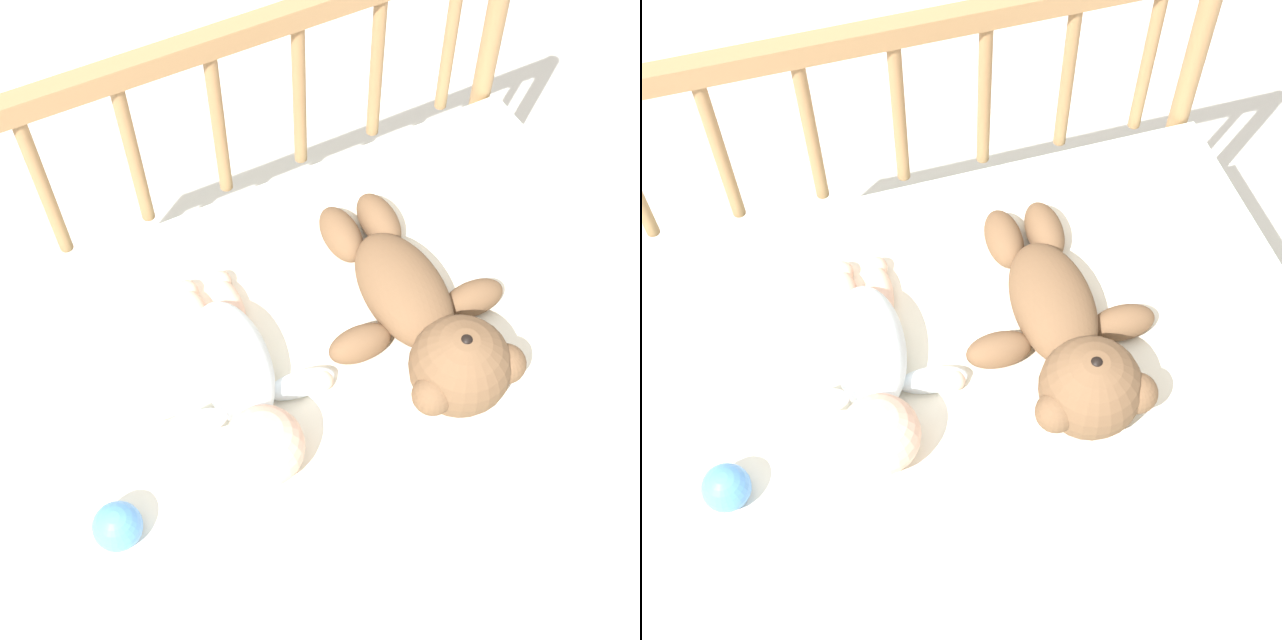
# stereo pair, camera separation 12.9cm
# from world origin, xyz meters

# --- Properties ---
(ground_plane) EXTENTS (12.00, 12.00, 0.00)m
(ground_plane) POSITION_xyz_m (0.00, 0.00, 0.00)
(ground_plane) COLOR silver
(crib_mattress) EXTENTS (1.06, 0.65, 0.43)m
(crib_mattress) POSITION_xyz_m (0.00, 0.00, 0.21)
(crib_mattress) COLOR silver
(crib_mattress) RESTS_ON ground_plane
(crib_rail) EXTENTS (1.06, 0.04, 0.75)m
(crib_rail) POSITION_xyz_m (0.00, 0.35, 0.52)
(crib_rail) COLOR #997047
(crib_rail) RESTS_ON ground_plane
(blanket) EXTENTS (0.79, 0.54, 0.01)m
(blanket) POSITION_xyz_m (0.02, 0.00, 0.43)
(blanket) COLOR silver
(blanket) RESTS_ON crib_mattress
(teddy_bear) EXTENTS (0.29, 0.44, 0.15)m
(teddy_bear) POSITION_xyz_m (0.14, -0.07, 0.48)
(teddy_bear) COLOR brown
(teddy_bear) RESTS_ON crib_mattress
(baby) EXTENTS (0.28, 0.38, 0.11)m
(baby) POSITION_xyz_m (-0.14, -0.04, 0.47)
(baby) COLOR white
(baby) RESTS_ON crib_mattress
(toy_ball) EXTENTS (0.07, 0.07, 0.07)m
(toy_ball) POSITION_xyz_m (-0.37, -0.15, 0.46)
(toy_ball) COLOR #4C8CDB
(toy_ball) RESTS_ON crib_mattress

